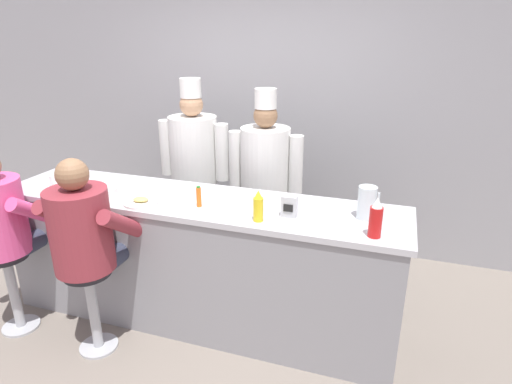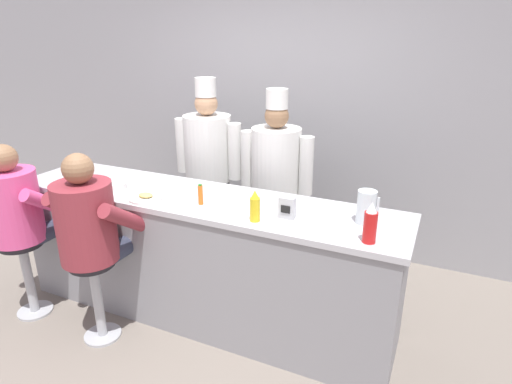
{
  "view_description": "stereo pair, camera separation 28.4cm",
  "coord_description": "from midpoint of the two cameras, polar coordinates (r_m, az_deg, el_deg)",
  "views": [
    {
      "loc": [
        1.32,
        -2.23,
        2.11
      ],
      "look_at": [
        0.47,
        0.3,
        1.12
      ],
      "focal_mm": 30.0,
      "sensor_mm": 36.0,
      "label": 1
    },
    {
      "loc": [
        1.58,
        -2.13,
        2.11
      ],
      "look_at": [
        0.47,
        0.3,
        1.12
      ],
      "focal_mm": 30.0,
      "sensor_mm": 36.0,
      "label": 2
    }
  ],
  "objects": [
    {
      "name": "wall_back",
      "position": [
        4.4,
        5.02,
        10.3
      ],
      "size": [
        10.0,
        0.06,
        2.7
      ],
      "color": "#99999E",
      "rests_on": "ground_plane"
    },
    {
      "name": "napkin_dispenser_chrome",
      "position": [
        2.74,
        7.15,
        -2.15
      ],
      "size": [
        0.1,
        0.06,
        0.14
      ],
      "color": "silver",
      "rests_on": "diner_counter"
    },
    {
      "name": "coffee_mug_tan",
      "position": [
        3.5,
        -19.51,
        1.33
      ],
      "size": [
        0.12,
        0.08,
        0.08
      ],
      "color": "beige",
      "rests_on": "diner_counter"
    },
    {
      "name": "coffee_mug_white",
      "position": [
        3.74,
        -21.32,
        2.25
      ],
      "size": [
        0.13,
        0.09,
        0.08
      ],
      "color": "white",
      "rests_on": "diner_counter"
    },
    {
      "name": "water_pitcher_clear",
      "position": [
        2.75,
        17.41,
        -2.0
      ],
      "size": [
        0.14,
        0.12,
        0.21
      ],
      "color": "silver",
      "rests_on": "diner_counter"
    },
    {
      "name": "hot_sauce_bottle_orange",
      "position": [
        2.94,
        -4.69,
        -0.4
      ],
      "size": [
        0.03,
        0.03,
        0.15
      ],
      "color": "orange",
      "rests_on": "diner_counter"
    },
    {
      "name": "cereal_bowl",
      "position": [
        3.38,
        -15.94,
        0.79
      ],
      "size": [
        0.16,
        0.16,
        0.05
      ],
      "color": "white",
      "rests_on": "diner_counter"
    },
    {
      "name": "breakfast_plate",
      "position": [
        3.11,
        -11.97,
        -0.78
      ],
      "size": [
        0.24,
        0.24,
        0.05
      ],
      "color": "white",
      "rests_on": "diner_counter"
    },
    {
      "name": "diner_counter",
      "position": [
        3.32,
        -4.78,
        -8.75
      ],
      "size": [
        3.0,
        0.67,
        1.0
      ],
      "color": "gray",
      "rests_on": "ground_plane"
    },
    {
      "name": "diner_seated_pink",
      "position": [
        3.57,
        -27.18,
        -2.26
      ],
      "size": [
        0.58,
        0.57,
        1.39
      ],
      "color": "#B2B5BA",
      "rests_on": "ground_plane"
    },
    {
      "name": "mustard_bottle_yellow",
      "position": [
        2.67,
        2.91,
        -2.05
      ],
      "size": [
        0.06,
        0.06,
        0.21
      ],
      "color": "yellow",
      "rests_on": "diner_counter"
    },
    {
      "name": "cook_in_whites_near",
      "position": [
        4.04,
        -4.36,
        3.77
      ],
      "size": [
        0.68,
        0.44,
        1.75
      ],
      "color": "#232328",
      "rests_on": "ground_plane"
    },
    {
      "name": "diner_seated_maroon",
      "position": [
        3.07,
        -18.77,
        -4.42
      ],
      "size": [
        0.59,
        0.58,
        1.4
      ],
      "color": "#B2B5BA",
      "rests_on": "ground_plane"
    },
    {
      "name": "ground_plane",
      "position": [
        3.36,
        -7.46,
        -18.78
      ],
      "size": [
        20.0,
        20.0,
        0.0
      ],
      "primitive_type": "plane",
      "color": "slate"
    },
    {
      "name": "cook_in_whites_far",
      "position": [
        3.73,
        4.83,
        1.82
      ],
      "size": [
        0.66,
        0.42,
        1.7
      ],
      "color": "#232328",
      "rests_on": "ground_plane"
    },
    {
      "name": "ketchup_bottle_red",
      "position": [
        2.51,
        18.18,
        -4.13
      ],
      "size": [
        0.08,
        0.08,
        0.24
      ],
      "color": "red",
      "rests_on": "diner_counter"
    }
  ]
}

